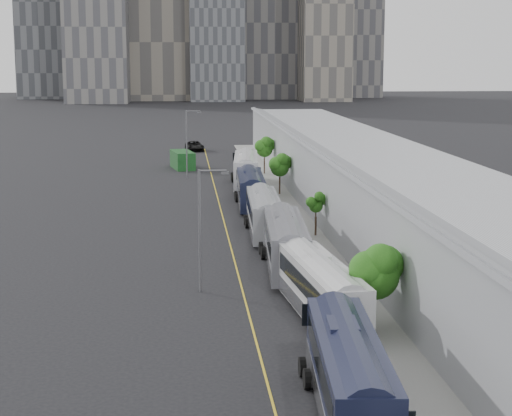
{
  "coord_description": "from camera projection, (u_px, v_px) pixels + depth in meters",
  "views": [
    {
      "loc": [
        -5.43,
        -13.46,
        15.36
      ],
      "look_at": [
        0.73,
        57.24,
        3.0
      ],
      "focal_mm": 60.0,
      "sensor_mm": 36.0,
      "label": 1
    }
  ],
  "objects": [
    {
      "name": "tree_3",
      "position": [
        280.0,
        164.0,
        97.6
      ],
      "size": [
        2.19,
        2.19,
        4.65
      ],
      "color": "black",
      "rests_on": "ground"
    },
    {
      "name": "bus_5",
      "position": [
        251.0,
        192.0,
        89.95
      ],
      "size": [
        3.09,
        12.88,
        3.74
      ],
      "rotation": [
        0.0,
        0.0,
        -0.04
      ],
      "color": "#171B33",
      "rests_on": "ground"
    },
    {
      "name": "bus_4",
      "position": [
        264.0,
        218.0,
        75.44
      ],
      "size": [
        3.08,
        12.95,
        3.76
      ],
      "rotation": [
        0.0,
        0.0,
        -0.04
      ],
      "color": "#9C9FA5",
      "rests_on": "ground"
    },
    {
      "name": "bus_3",
      "position": [
        286.0,
        248.0,
        62.97
      ],
      "size": [
        3.54,
        13.64,
        3.95
      ],
      "rotation": [
        0.0,
        0.0,
        -0.06
      ],
      "color": "slate",
      "rests_on": "ground"
    },
    {
      "name": "shipping_container",
      "position": [
        183.0,
        160.0,
        121.75
      ],
      "size": [
        3.68,
        6.99,
        2.46
      ],
      "primitive_type": "cube",
      "rotation": [
        0.0,
        0.0,
        0.18
      ],
      "color": "#144319",
      "rests_on": "ground"
    },
    {
      "name": "tree_4",
      "position": [
        264.0,
        146.0,
        114.98
      ],
      "size": [
        2.29,
        2.29,
        4.99
      ],
      "color": "black",
      "rests_on": "ground"
    },
    {
      "name": "tree_2",
      "position": [
        316.0,
        204.0,
        74.64
      ],
      "size": [
        1.24,
        1.24,
        3.56
      ],
      "color": "black",
      "rests_on": "ground"
    },
    {
      "name": "bus_2",
      "position": [
        321.0,
        294.0,
        50.79
      ],
      "size": [
        3.79,
        13.05,
        3.76
      ],
      "rotation": [
        0.0,
        0.0,
        0.09
      ],
      "color": "silver",
      "rests_on": "ground"
    },
    {
      "name": "bus_6",
      "position": [
        246.0,
        173.0,
        104.38
      ],
      "size": [
        3.91,
        14.1,
        4.07
      ],
      "rotation": [
        0.0,
        0.0,
        -0.08
      ],
      "color": "white",
      "rests_on": "ground"
    },
    {
      "name": "depot",
      "position": [
        406.0,
        204.0,
        70.8
      ],
      "size": [
        12.45,
        160.4,
        7.2
      ],
      "color": "gray",
      "rests_on": "ground"
    },
    {
      "name": "suv",
      "position": [
        195.0,
        146.0,
        145.55
      ],
      "size": [
        3.41,
        6.17,
        1.63
      ],
      "primitive_type": "imported",
      "rotation": [
        0.0,
        0.0,
        0.12
      ],
      "color": "black",
      "rests_on": "ground"
    },
    {
      "name": "street_lamp_far",
      "position": [
        188.0,
        139.0,
        111.05
      ],
      "size": [
        2.04,
        0.22,
        8.86
      ],
      "color": "#59595E",
      "rests_on": "ground"
    },
    {
      "name": "street_lamp_near",
      "position": [
        203.0,
        221.0,
        56.43
      ],
      "size": [
        2.04,
        0.22,
        8.28
      ],
      "color": "#59595E",
      "rests_on": "ground"
    },
    {
      "name": "lane_line",
      "position": [
        231.0,
        249.0,
        70.16
      ],
      "size": [
        0.12,
        160.0,
        0.02
      ],
      "primitive_type": "cube",
      "color": "gold",
      "rests_on": "ground"
    },
    {
      "name": "bus_1",
      "position": [
        349.0,
        382.0,
        36.92
      ],
      "size": [
        3.56,
        13.25,
        3.83
      ],
      "rotation": [
        0.0,
        0.0,
        -0.07
      ],
      "color": "#161931",
      "rests_on": "ground"
    },
    {
      "name": "sidewalk",
      "position": [
        357.0,
        246.0,
        71.05
      ],
      "size": [
        10.0,
        170.0,
        0.12
      ],
      "primitive_type": "cube",
      "color": "gray",
      "rests_on": "ground"
    },
    {
      "name": "tree_1",
      "position": [
        375.0,
        268.0,
        48.38
      ],
      "size": [
        2.86,
        2.86,
        5.18
      ],
      "color": "black",
      "rests_on": "ground"
    }
  ]
}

